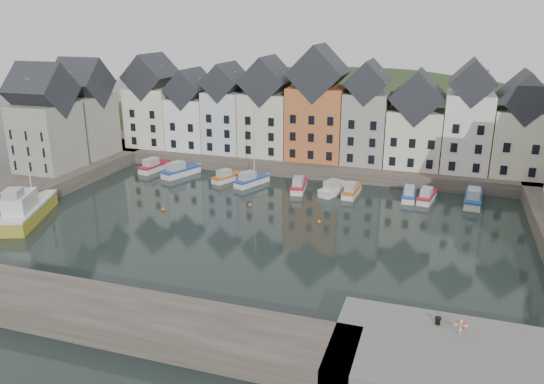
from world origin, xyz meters
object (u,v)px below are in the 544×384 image
at_px(life_ring_post, 461,325).
at_px(boat_a, 154,166).
at_px(large_vessel, 26,210).
at_px(mooring_bollard, 438,320).
at_px(boat_d, 251,180).

bearing_deg(life_ring_post, boat_a, 141.33).
relative_size(large_vessel, life_ring_post, 9.37).
distance_m(mooring_bollard, life_ring_post, 1.94).
height_order(large_vessel, life_ring_post, large_vessel).
relative_size(boat_d, mooring_bollard, 20.76).
bearing_deg(large_vessel, boat_d, 25.20).
bearing_deg(boat_d, life_ring_post, -27.68).
bearing_deg(boat_d, boat_a, -164.79).
bearing_deg(boat_a, life_ring_post, -29.91).
distance_m(boat_d, life_ring_post, 45.12).
xyz_separation_m(boat_a, life_ring_post, (46.21, -36.99, 2.14)).
height_order(mooring_bollard, life_ring_post, life_ring_post).
height_order(boat_a, large_vessel, large_vessel).
bearing_deg(boat_d, large_vessel, -110.38).
relative_size(boat_d, life_ring_post, 8.94).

